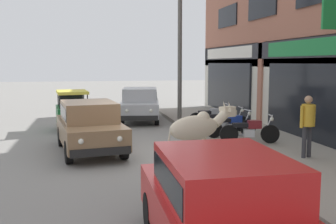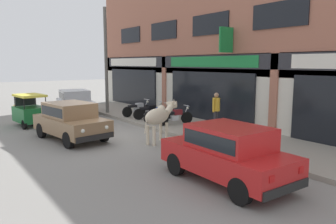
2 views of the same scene
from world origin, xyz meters
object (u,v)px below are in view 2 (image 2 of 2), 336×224
object	(u,v)px
car_0	(75,101)
motorcycle_1	(150,111)
auto_rickshaw	(30,112)
pedestrian	(216,107)
car_2	(228,151)
car_1	(71,119)
motorcycle_2	(159,114)
motorcycle_0	(137,109)
utility_pole	(106,61)
motorcycle_3	(175,116)
cow	(159,116)

from	to	relation	value
car_0	motorcycle_1	bearing A→B (deg)	30.58
car_0	auto_rickshaw	size ratio (longest dim) A/B	1.84
pedestrian	car_2	bearing A→B (deg)	-41.16
car_1	motorcycle_2	xyz separation A→B (m)	(-0.63, 4.58, -0.28)
car_2	motorcycle_0	bearing A→B (deg)	162.52
motorcycle_2	utility_pole	xyz separation A→B (m)	(-4.21, -0.75, 2.57)
auto_rickshaw	pedestrian	xyz separation A→B (m)	(6.45, 6.06, 0.47)
motorcycle_1	motorcycle_2	bearing A→B (deg)	-5.57
motorcycle_3	utility_pole	bearing A→B (deg)	-170.23
cow	pedestrian	distance (m)	2.91
motorcycle_0	utility_pole	distance (m)	3.43
car_2	car_0	bearing A→B (deg)	176.94
car_1	utility_pole	xyz separation A→B (m)	(-4.83, 3.84, 2.30)
car_0	car_1	xyz separation A→B (m)	(5.72, -2.25, 0.00)
auto_rickshaw	pedestrian	size ratio (longest dim) A/B	1.28
motorcycle_0	utility_pole	bearing A→B (deg)	-160.38
car_2	auto_rickshaw	bearing A→B (deg)	-168.65
car_2	pedestrian	distance (m)	5.90
motorcycle_3	motorcycle_0	bearing A→B (deg)	-177.22
cow	car_1	world-z (taller)	cow
car_2	motorcycle_1	size ratio (longest dim) A/B	2.00
car_1	cow	bearing A→B (deg)	46.59
car_1	pedestrian	size ratio (longest dim) A/B	2.35
auto_rickshaw	motorcycle_3	distance (m)	6.97
car_0	motorcycle_0	bearing A→B (deg)	37.87
cow	motorcycle_0	distance (m)	5.52
motorcycle_2	pedestrian	world-z (taller)	pedestrian
motorcycle_3	motorcycle_1	bearing A→B (deg)	-178.05
auto_rickshaw	motorcycle_3	size ratio (longest dim) A/B	1.14
auto_rickshaw	utility_pole	xyz separation A→B (m)	(-0.86, 4.45, 2.45)
motorcycle_2	utility_pole	size ratio (longest dim) A/B	0.31
motorcycle_1	utility_pole	bearing A→B (deg)	-165.35
motorcycle_2	auto_rickshaw	bearing A→B (deg)	-122.79
car_0	motorcycle_0	xyz separation A→B (m)	(3.02, 2.35, -0.28)
car_0	utility_pole	world-z (taller)	utility_pole
cow	car_1	size ratio (longest dim) A/B	0.54
cow	car_0	world-z (taller)	cow
car_0	car_2	distance (m)	12.64
motorcycle_0	motorcycle_2	world-z (taller)	same
motorcycle_0	cow	bearing A→B (deg)	-21.88
car_1	motorcycle_0	distance (m)	5.34
car_1	motorcycle_3	xyz separation A→B (m)	(0.48, 4.75, -0.28)
motorcycle_1	car_2	bearing A→B (deg)	-20.06
car_1	motorcycle_1	xyz separation A→B (m)	(-1.60, 4.68, -0.28)
cow	motorcycle_3	world-z (taller)	cow
motorcycle_1	motorcycle_3	distance (m)	2.09
motorcycle_0	motorcycle_2	distance (m)	2.07
car_1	motorcycle_2	bearing A→B (deg)	97.77
car_1	motorcycle_0	bearing A→B (deg)	120.42
car_0	auto_rickshaw	distance (m)	3.35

